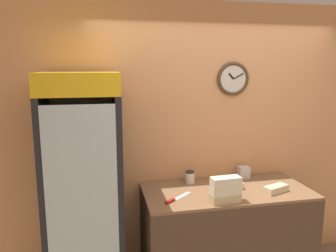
% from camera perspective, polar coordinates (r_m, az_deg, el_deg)
% --- Properties ---
extents(wall_back, '(5.20, 0.09, 2.70)m').
position_cam_1_polar(wall_back, '(3.43, 7.95, -1.96)').
color(wall_back, tan).
rests_on(wall_back, ground_plane).
extents(prep_counter, '(1.57, 0.71, 0.93)m').
position_cam_1_polar(prep_counter, '(3.38, 9.98, -18.30)').
color(prep_counter, '#4C3828').
rests_on(prep_counter, ground_plane).
extents(beverage_cooler, '(0.65, 0.62, 2.03)m').
position_cam_1_polar(beverage_cooler, '(3.00, -14.42, -9.06)').
color(beverage_cooler, black).
rests_on(beverage_cooler, ground_plane).
extents(sandwich_stack_bottom, '(0.26, 0.12, 0.08)m').
position_cam_1_polar(sandwich_stack_bottom, '(2.89, 9.95, -12.29)').
color(sandwich_stack_bottom, tan).
rests_on(sandwich_stack_bottom, prep_counter).
extents(sandwich_stack_middle, '(0.26, 0.11, 0.08)m').
position_cam_1_polar(sandwich_stack_middle, '(2.87, 10.00, -10.90)').
color(sandwich_stack_middle, beige).
rests_on(sandwich_stack_middle, sandwich_stack_bottom).
extents(sandwich_stack_top, '(0.26, 0.12, 0.08)m').
position_cam_1_polar(sandwich_stack_top, '(2.84, 10.05, -9.48)').
color(sandwich_stack_top, beige).
rests_on(sandwich_stack_top, sandwich_stack_middle).
extents(sandwich_flat_left, '(0.26, 0.17, 0.06)m').
position_cam_1_polar(sandwich_flat_left, '(3.22, 18.29, -10.37)').
color(sandwich_flat_left, beige).
rests_on(sandwich_flat_left, prep_counter).
extents(sandwich_flat_right, '(0.28, 0.17, 0.07)m').
position_cam_1_polar(sandwich_flat_right, '(3.22, 10.47, -9.99)').
color(sandwich_flat_right, beige).
rests_on(sandwich_flat_right, prep_counter).
extents(chefs_knife, '(0.29, 0.25, 0.02)m').
position_cam_1_polar(chefs_knife, '(2.91, 1.21, -12.63)').
color(chefs_knife, silver).
rests_on(chefs_knife, prep_counter).
extents(condiment_jar, '(0.09, 0.09, 0.12)m').
position_cam_1_polar(condiment_jar, '(3.30, 3.83, -8.87)').
color(condiment_jar, silver).
rests_on(condiment_jar, prep_counter).
extents(napkin_dispenser, '(0.11, 0.09, 0.12)m').
position_cam_1_polar(napkin_dispenser, '(3.52, 13.04, -7.85)').
color(napkin_dispenser, silver).
rests_on(napkin_dispenser, prep_counter).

